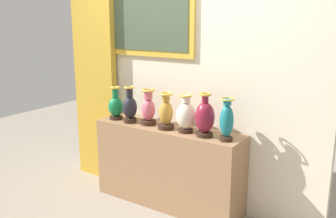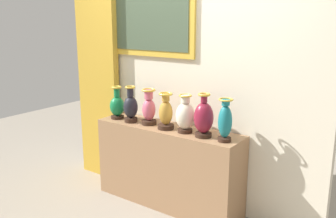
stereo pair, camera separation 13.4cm
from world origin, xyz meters
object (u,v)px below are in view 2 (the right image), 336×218
(vase_onyx, at_px, (131,107))
(vase_burgundy, at_px, (204,118))
(vase_ivory, at_px, (185,115))
(vase_emerald, at_px, (117,106))
(vase_teal, at_px, (225,121))
(vase_rose, at_px, (149,109))
(vase_ochre, at_px, (166,113))

(vase_onyx, distance_m, vase_burgundy, 0.85)
(vase_onyx, relative_size, vase_ivory, 1.04)
(vase_onyx, distance_m, vase_ivory, 0.64)
(vase_emerald, height_order, vase_burgundy, vase_burgundy)
(vase_teal, bearing_deg, vase_rose, 177.54)
(vase_rose, xyz_separation_m, vase_ivory, (0.44, -0.02, 0.00))
(vase_rose, height_order, vase_teal, vase_teal)
(vase_emerald, height_order, vase_rose, vase_rose)
(vase_onyx, height_order, vase_ivory, vase_onyx)
(vase_burgundy, relative_size, vase_teal, 1.05)
(vase_burgundy, bearing_deg, vase_emerald, 179.28)
(vase_ochre, bearing_deg, vase_burgundy, -0.62)
(vase_onyx, xyz_separation_m, vase_ivory, (0.64, 0.02, 0.00))
(vase_ochre, bearing_deg, vase_onyx, -178.55)
(vase_ivory, relative_size, vase_teal, 0.95)
(vase_emerald, height_order, vase_ochre, vase_ochre)
(vase_ochre, distance_m, vase_ivory, 0.21)
(vase_ivory, relative_size, vase_burgundy, 0.90)
(vase_ivory, distance_m, vase_teal, 0.42)
(vase_rose, height_order, vase_burgundy, vase_burgundy)
(vase_emerald, distance_m, vase_burgundy, 1.05)
(vase_emerald, relative_size, vase_rose, 0.97)
(vase_onyx, distance_m, vase_rose, 0.21)
(vase_emerald, bearing_deg, vase_teal, -0.81)
(vase_rose, distance_m, vase_ochre, 0.23)
(vase_emerald, xyz_separation_m, vase_teal, (1.26, -0.02, 0.04))
(vase_ochre, height_order, vase_teal, vase_teal)
(vase_onyx, bearing_deg, vase_ivory, 2.07)
(vase_emerald, xyz_separation_m, vase_ivory, (0.85, 0.00, 0.02))
(vase_rose, bearing_deg, vase_ochre, -6.96)
(vase_rose, xyz_separation_m, vase_teal, (0.85, -0.04, 0.02))
(vase_onyx, relative_size, vase_ochre, 1.06)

